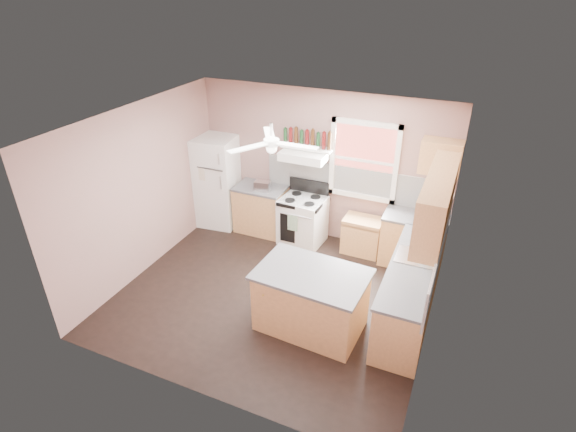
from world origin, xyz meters
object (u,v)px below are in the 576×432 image
at_px(stove, 303,220).
at_px(cart, 362,235).
at_px(toaster, 262,186).
at_px(island, 311,301).
at_px(refrigerator, 217,181).

distance_m(stove, cart, 1.09).
relative_size(toaster, island, 0.20).
height_order(refrigerator, stove, refrigerator).
height_order(refrigerator, toaster, refrigerator).
xyz_separation_m(cart, island, (-0.14, -2.13, 0.10)).
xyz_separation_m(refrigerator, stove, (1.76, -0.03, -0.44)).
relative_size(refrigerator, cart, 2.66).
bearing_deg(stove, refrigerator, -176.10).
distance_m(toaster, island, 2.68).
xyz_separation_m(stove, cart, (1.08, 0.09, -0.10)).
bearing_deg(refrigerator, stove, -7.48).
distance_m(cart, island, 2.14).
bearing_deg(refrigerator, island, -43.95).
height_order(refrigerator, island, refrigerator).
xyz_separation_m(stove, island, (0.94, -2.04, 0.00)).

